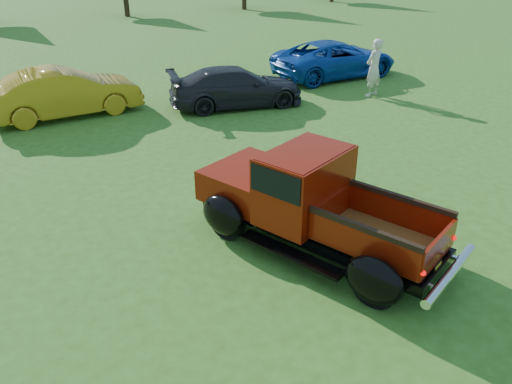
% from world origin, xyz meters
% --- Properties ---
extents(ground, '(120.00, 120.00, 0.00)m').
position_xyz_m(ground, '(0.00, 0.00, 0.00)').
color(ground, '#365618').
rests_on(ground, ground).
extents(pickup_truck, '(3.59, 5.04, 1.76)m').
position_xyz_m(pickup_truck, '(0.90, -0.34, 0.83)').
color(pickup_truck, black).
rests_on(pickup_truck, ground).
extents(show_car_yellow, '(4.56, 1.78, 1.48)m').
position_xyz_m(show_car_yellow, '(-1.60, 9.19, 0.74)').
color(show_car_yellow, '#B58718').
rests_on(show_car_yellow, ground).
extents(show_car_grey, '(4.64, 2.61, 1.27)m').
position_xyz_m(show_car_grey, '(3.50, 7.62, 0.63)').
color(show_car_grey, black).
rests_on(show_car_grey, ground).
extents(show_car_blue, '(5.10, 2.40, 1.41)m').
position_xyz_m(show_car_blue, '(8.67, 9.25, 0.70)').
color(show_car_blue, '#0D3A98').
rests_on(show_car_blue, ground).
extents(spectator, '(0.81, 0.64, 1.96)m').
position_xyz_m(spectator, '(8.20, 6.41, 0.98)').
color(spectator, beige).
rests_on(spectator, ground).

